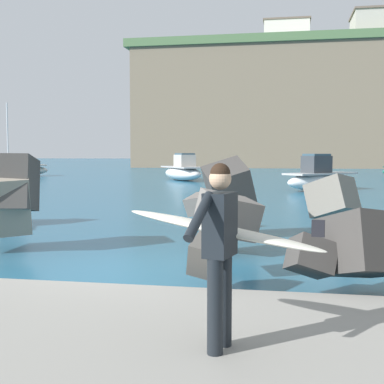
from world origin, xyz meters
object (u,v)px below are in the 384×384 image
Objects in this scene: boat_near_centre at (320,178)px; station_building_east at (287,39)px; surfer_with_board at (221,240)px; station_building_central at (377,28)px; boat_mid_left at (183,171)px; boat_near_left at (14,170)px.

boat_near_centre is 0.60× the size of station_building_east.
surfer_with_board is 0.26× the size of station_building_central.
station_building_east is (7.60, 54.29, 21.29)m from boat_mid_left.
boat_near_left is 1.11× the size of boat_mid_left.
station_building_central reaches higher than surfer_with_board.
boat_near_left is (-23.95, 39.04, -0.69)m from surfer_with_board.
station_building_central is 16.53m from station_building_east.
boat_mid_left is 53.70m from station_building_central.
station_building_central is 1.03× the size of station_building_east.
boat_mid_left is at bearing 101.91° from surfer_with_board.
boat_mid_left is at bearing -97.97° from station_building_east.
boat_near_centre is (2.47, 25.54, -0.59)m from surfer_with_board.
boat_near_left reaches higher than boat_near_centre.
boat_near_centre is 67.19m from station_building_east.
surfer_with_board is 45.81m from boat_near_left.
boat_near_centre is 13.60m from boat_mid_left.
surfer_with_board is at bearing -58.47° from boat_near_left.
boat_near_left is 59.68m from station_building_east.
boat_mid_left is 58.80m from station_building_east.
station_building_east is (-2.24, 63.68, 21.32)m from boat_near_centre.
boat_near_left is 59.28m from station_building_central.
boat_near_centre is at bearing 84.48° from surfer_with_board.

